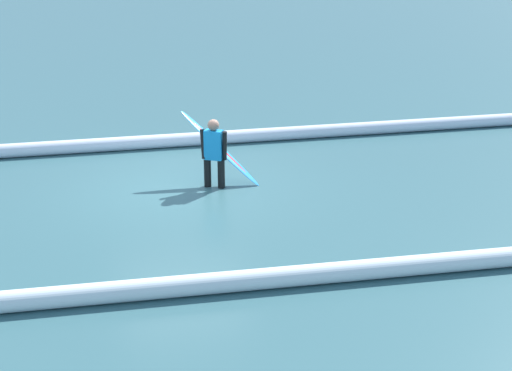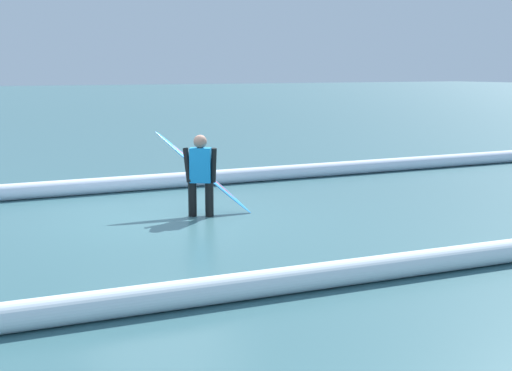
# 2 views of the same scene
# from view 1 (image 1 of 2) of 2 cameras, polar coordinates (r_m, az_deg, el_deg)

# --- Properties ---
(ground_plane) EXTENTS (191.29, 191.29, 0.00)m
(ground_plane) POSITION_cam_1_polar(r_m,az_deg,el_deg) (13.73, -6.18, -0.15)
(ground_plane) COLOR #366168
(surfer) EXTENTS (0.46, 0.41, 1.35)m
(surfer) POSITION_cam_1_polar(r_m,az_deg,el_deg) (13.46, -3.43, 2.88)
(surfer) COLOR black
(surfer) RESTS_ON ground_plane
(surfboard) EXTENTS (1.51, 1.14, 1.40)m
(surfboard) POSITION_cam_1_polar(r_m,az_deg,el_deg) (13.80, -2.94, 3.04)
(surfboard) COLOR #268CE5
(surfboard) RESTS_ON ground_plane
(wave_crest_foreground) EXTENTS (19.82, 0.81, 0.31)m
(wave_crest_foreground) POSITION_cam_1_polar(r_m,az_deg,el_deg) (16.57, -0.68, 4.04)
(wave_crest_foreground) COLOR white
(wave_crest_foreground) RESTS_ON ground_plane
(wave_crest_midground) EXTENTS (15.10, 1.22, 0.30)m
(wave_crest_midground) POSITION_cam_1_polar(r_m,az_deg,el_deg) (10.06, 6.50, -7.00)
(wave_crest_midground) COLOR white
(wave_crest_midground) RESTS_ON ground_plane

